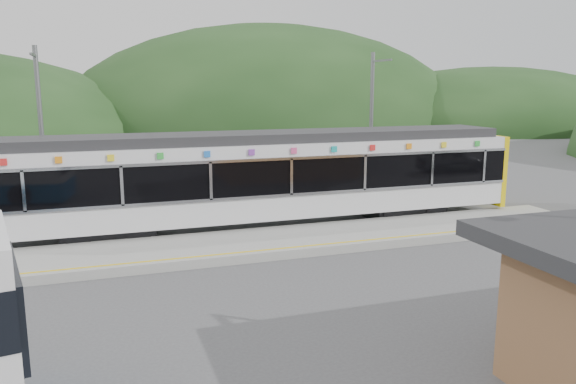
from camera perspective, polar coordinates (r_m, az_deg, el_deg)
name	(u,v)px	position (r m, az deg, el deg)	size (l,w,h in m)	color
ground	(288,278)	(16.51, -0.03, -8.77)	(120.00, 120.00, 0.00)	#4C4C4F
hills	(388,221)	(23.60, 10.11, -2.94)	(146.00, 149.00, 26.00)	#1E3D19
platform	(257,244)	(19.47, -3.18, -5.27)	(26.00, 3.20, 0.30)	#9E9E99
yellow_line	(268,250)	(18.23, -2.07, -5.87)	(26.00, 0.10, 0.01)	yellow
train	(267,176)	(21.92, -2.13, 1.68)	(20.44, 3.01, 3.74)	black
catenary_mast_west	(42,135)	(23.45, -23.74, 5.28)	(0.18, 1.80, 7.00)	slate
catenary_mast_east	(371,127)	(26.28, 8.48, 6.56)	(0.18, 1.80, 7.00)	slate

